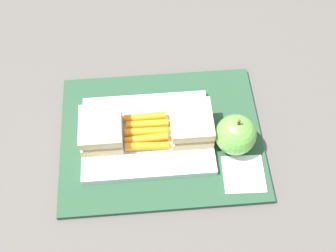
% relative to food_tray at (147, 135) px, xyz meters
% --- Properties ---
extents(ground_plane, '(2.40, 2.40, 0.00)m').
position_rel_food_tray_xyz_m(ground_plane, '(0.03, 0.00, -0.02)').
color(ground_plane, '#56514C').
extents(lunchbag_mat, '(0.36, 0.28, 0.01)m').
position_rel_food_tray_xyz_m(lunchbag_mat, '(0.03, 0.00, -0.01)').
color(lunchbag_mat, '#284C33').
rests_on(lunchbag_mat, ground_plane).
extents(food_tray, '(0.23, 0.17, 0.01)m').
position_rel_food_tray_xyz_m(food_tray, '(0.00, 0.00, 0.00)').
color(food_tray, white).
rests_on(food_tray, lunchbag_mat).
extents(sandwich_half_left, '(0.07, 0.08, 0.04)m').
position_rel_food_tray_xyz_m(sandwich_half_left, '(-0.08, 0.00, 0.03)').
color(sandwich_half_left, '#DBC189').
rests_on(sandwich_half_left, food_tray).
extents(sandwich_half_right, '(0.07, 0.08, 0.04)m').
position_rel_food_tray_xyz_m(sandwich_half_right, '(0.08, 0.00, 0.03)').
color(sandwich_half_right, '#DBC189').
rests_on(sandwich_half_right, food_tray).
extents(carrot_sticks_bundle, '(0.08, 0.07, 0.02)m').
position_rel_food_tray_xyz_m(carrot_sticks_bundle, '(-0.00, 0.00, 0.01)').
color(carrot_sticks_bundle, orange).
rests_on(carrot_sticks_bundle, food_tray).
extents(apple, '(0.07, 0.07, 0.08)m').
position_rel_food_tray_xyz_m(apple, '(0.15, -0.03, 0.03)').
color(apple, '#66B742').
rests_on(apple, lunchbag_mat).
extents(paper_napkin, '(0.07, 0.07, 0.00)m').
position_rel_food_tray_xyz_m(paper_napkin, '(0.16, -0.09, -0.00)').
color(paper_napkin, white).
rests_on(paper_napkin, lunchbag_mat).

